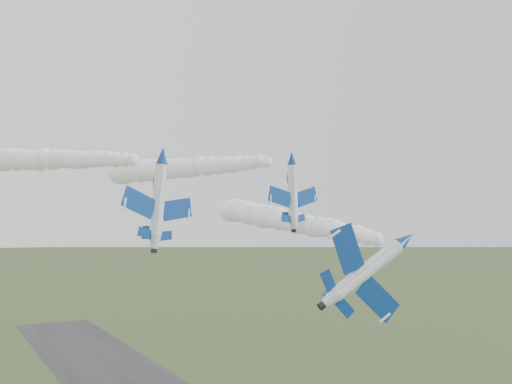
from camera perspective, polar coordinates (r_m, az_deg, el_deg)
jet_lead at (r=66.08m, az=14.82°, el=-4.61°), size 6.85×14.09×9.77m
smoke_trail_jet_lead at (r=102.27m, az=2.35°, el=-2.75°), size 17.43×73.09×5.12m
jet_pair_left at (r=78.48m, az=-9.28°, el=3.61°), size 12.01×13.87×3.61m
smoke_trail_jet_pair_left at (r=103.52m, az=-21.09°, el=3.04°), size 24.21×51.67×4.50m
jet_pair_right at (r=86.56m, az=3.65°, el=3.41°), size 10.40×12.19×3.04m
smoke_trail_jet_pair_right at (r=110.53m, az=-7.46°, el=2.40°), size 17.34×55.06×5.13m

